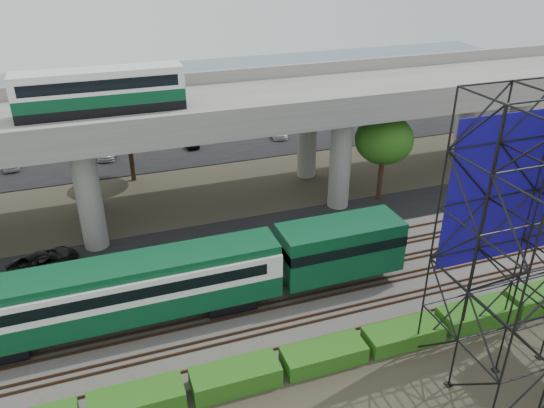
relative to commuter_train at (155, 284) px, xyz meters
name	(u,v)px	position (x,y,z in m)	size (l,w,h in m)	color
ground	(279,318)	(6.99, -2.00, -2.88)	(140.00, 140.00, 0.00)	#474233
ballast_bed	(268,298)	(6.99, 0.00, -2.78)	(90.00, 12.00, 0.20)	slate
service_road	(233,236)	(6.99, 8.50, -2.84)	(90.00, 5.00, 0.08)	black
parking_lot	(177,139)	(6.99, 32.00, -2.84)	(90.00, 18.00, 0.08)	black
harbor_water	(150,91)	(6.99, 54.00, -2.87)	(140.00, 40.00, 0.03)	#4A627A
rail_tracks	(268,296)	(6.99, 0.00, -2.60)	(90.00, 9.52, 0.16)	#472D1E
commuter_train	(155,284)	(0.00, 0.00, 0.00)	(29.30, 3.06, 4.30)	black
overpass	(203,115)	(6.40, 14.00, 5.33)	(80.00, 12.00, 12.40)	#9E9B93
hedge_strip	(324,354)	(7.99, -6.30, -2.32)	(34.60, 1.80, 1.20)	#245613
trees	(154,152)	(2.32, 14.17, 2.69)	(40.94, 16.94, 7.69)	#382314
suv	(44,261)	(-6.62, 8.43, -2.15)	(2.16, 4.68, 1.30)	black
parked_cars	(182,134)	(7.51, 31.57, -2.19)	(35.71, 9.79, 1.29)	silver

